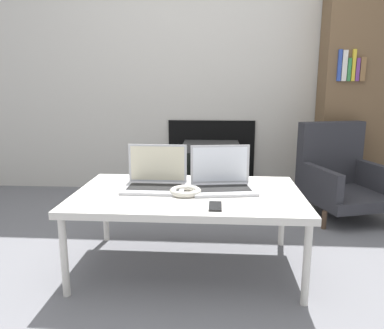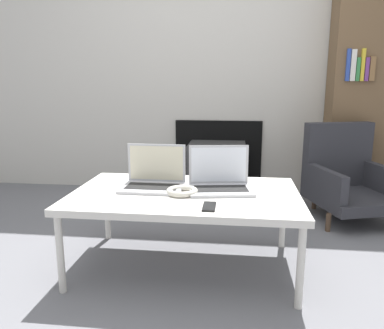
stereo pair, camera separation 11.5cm
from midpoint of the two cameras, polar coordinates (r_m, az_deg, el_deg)
ground_plane at (r=1.92m, az=-0.51°, el=-19.61°), size 14.00×14.00×0.00m
wall_back at (r=3.57m, az=3.63°, el=16.55°), size 7.00×0.08×2.60m
table at (r=2.04m, az=0.62°, el=-5.04°), size 1.22×0.75×0.44m
laptop_left at (r=2.11m, az=-4.28°, el=-2.16°), size 0.34×0.25×0.23m
laptop_right at (r=2.07m, az=5.88°, el=-2.46°), size 0.37×0.30×0.23m
headphones at (r=1.98m, az=0.16°, el=-4.10°), size 0.17×0.17×0.03m
phone at (r=1.78m, az=4.51°, el=-6.42°), size 0.06×0.13×0.01m
tv at (r=3.38m, az=4.76°, el=-0.92°), size 0.50×0.42×0.49m
armchair at (r=3.12m, az=23.43°, el=-1.70°), size 0.70×0.73×0.72m
bookshelf at (r=3.54m, az=25.95°, el=9.83°), size 0.61×0.32×1.88m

